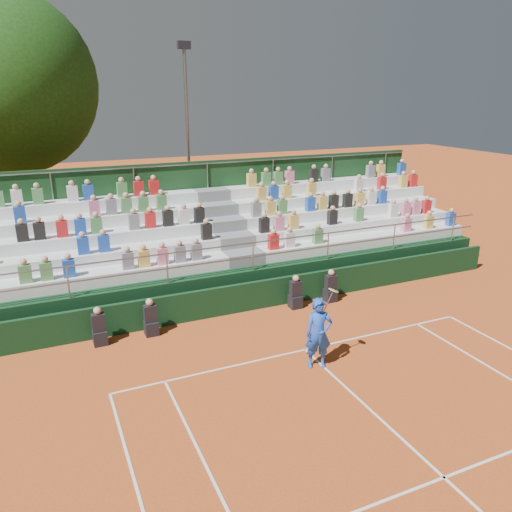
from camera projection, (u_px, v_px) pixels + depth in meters
name	position (u px, v px, depth m)	size (l,w,h in m)	color
ground	(305.00, 350.00, 14.39)	(90.00, 90.00, 0.00)	#BE501F
courtside_wall	(260.00, 295.00, 17.01)	(20.00, 0.15, 1.00)	black
line_officials	(227.00, 307.00, 16.10)	(8.30, 0.40, 1.19)	black
grandstand	(226.00, 252.00, 19.64)	(20.00, 5.20, 4.40)	black
tennis_player	(319.00, 333.00, 13.24)	(0.94, 0.66, 2.22)	blue
tree_east	(5.00, 84.00, 21.33)	(7.76, 7.76, 11.29)	#372114
floodlight_mast	(187.00, 130.00, 23.92)	(0.60, 0.25, 9.29)	gray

